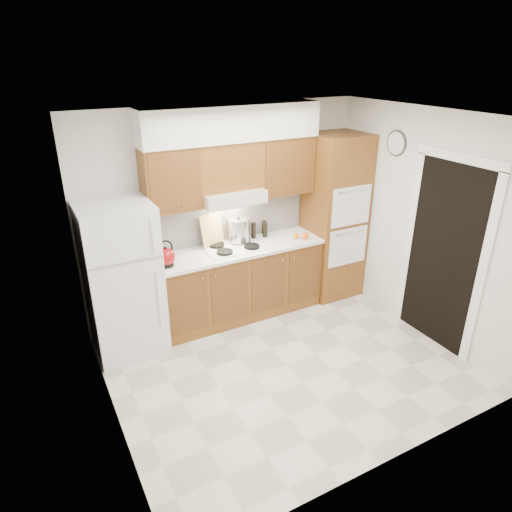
{
  "coord_description": "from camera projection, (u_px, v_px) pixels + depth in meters",
  "views": [
    {
      "loc": [
        -2.21,
        -3.42,
        3.12
      ],
      "look_at": [
        -0.13,
        0.45,
        1.15
      ],
      "focal_mm": 32.0,
      "sensor_mm": 36.0,
      "label": 1
    }
  ],
  "objects": [
    {
      "name": "oven_cabinet",
      "position": [
        334.0,
        217.0,
        6.1
      ],
      "size": [
        0.7,
        0.65,
        2.2
      ],
      "primitive_type": "cube",
      "color": "brown",
      "rests_on": "floor"
    },
    {
      "name": "doorway",
      "position": [
        443.0,
        257.0,
        5.04
      ],
      "size": [
        0.02,
        0.9,
        2.1
      ],
      "primitive_type": "cube",
      "color": "black",
      "rests_on": "floor"
    },
    {
      "name": "condiment_a",
      "position": [
        254.0,
        231.0,
        5.78
      ],
      "size": [
        0.08,
        0.08,
        0.22
      ],
      "primitive_type": "cylinder",
      "rotation": [
        0.0,
        0.0,
        0.38
      ],
      "color": "black",
      "rests_on": "countertop"
    },
    {
      "name": "kettle",
      "position": [
        166.0,
        257.0,
        5.03
      ],
      "size": [
        0.23,
        0.23,
        0.2
      ],
      "primitive_type": "sphere",
      "rotation": [
        0.0,
        0.0,
        0.15
      ],
      "color": "maroon",
      "rests_on": "countertop"
    },
    {
      "name": "upper_cab_over_hood",
      "position": [
        228.0,
        165.0,
        5.26
      ],
      "size": [
        0.75,
        0.33,
        0.55
      ],
      "primitive_type": "cube",
      "color": "brown",
      "rests_on": "range_hood"
    },
    {
      "name": "base_cabinets",
      "position": [
        239.0,
        283.0,
        5.77
      ],
      "size": [
        2.11,
        0.6,
        0.9
      ],
      "primitive_type": "cube",
      "color": "brown",
      "rests_on": "floor"
    },
    {
      "name": "range_hood",
      "position": [
        231.0,
        196.0,
        5.35
      ],
      "size": [
        0.75,
        0.45,
        0.15
      ],
      "primitive_type": "cube",
      "color": "silver",
      "rests_on": "wall_back"
    },
    {
      "name": "upper_cab_right",
      "position": [
        282.0,
        165.0,
        5.61
      ],
      "size": [
        0.73,
        0.33,
        0.7
      ],
      "primitive_type": "cube",
      "color": "brown",
      "rests_on": "wall_back"
    },
    {
      "name": "backsplash",
      "position": [
        228.0,
        219.0,
        5.69
      ],
      "size": [
        2.11,
        0.03,
        0.56
      ],
      "primitive_type": "cube",
      "color": "white",
      "rests_on": "countertop"
    },
    {
      "name": "wall_clock",
      "position": [
        396.0,
        143.0,
        5.32
      ],
      "size": [
        0.02,
        0.3,
        0.3
      ],
      "primitive_type": "cylinder",
      "rotation": [
        0.0,
        1.57,
        0.0
      ],
      "color": "#3F3833",
      "rests_on": "wall_right"
    },
    {
      "name": "condiment_b",
      "position": [
        265.0,
        230.0,
        5.85
      ],
      "size": [
        0.07,
        0.07,
        0.19
      ],
      "primitive_type": "cylinder",
      "rotation": [
        0.0,
        0.0,
        0.26
      ],
      "color": "black",
      "rests_on": "countertop"
    },
    {
      "name": "ceiling",
      "position": [
        294.0,
        118.0,
        3.92
      ],
      "size": [
        3.6,
        3.6,
        0.0
      ],
      "primitive_type": "plane",
      "color": "white",
      "rests_on": "wall_back"
    },
    {
      "name": "floor",
      "position": [
        286.0,
        364.0,
        4.98
      ],
      "size": [
        3.6,
        3.6,
        0.0
      ],
      "primitive_type": "plane",
      "color": "beige",
      "rests_on": "ground"
    },
    {
      "name": "orange_near",
      "position": [
        305.0,
        236.0,
        5.8
      ],
      "size": [
        0.09,
        0.09,
        0.09
      ],
      "primitive_type": "sphere",
      "rotation": [
        0.0,
        0.0,
        0.09
      ],
      "color": "orange",
      "rests_on": "countertop"
    },
    {
      "name": "wall_right",
      "position": [
        423.0,
        226.0,
        5.23
      ],
      "size": [
        0.02,
        3.0,
        2.6
      ],
      "primitive_type": "cube",
      "color": "silver",
      "rests_on": "floor"
    },
    {
      "name": "wall_left",
      "position": [
        100.0,
        299.0,
        3.67
      ],
      "size": [
        0.02,
        3.0,
        2.6
      ],
      "primitive_type": "cube",
      "color": "silver",
      "rests_on": "floor"
    },
    {
      "name": "cutting_board",
      "position": [
        212.0,
        231.0,
        5.53
      ],
      "size": [
        0.32,
        0.18,
        0.4
      ],
      "primitive_type": "cube",
      "rotation": [
        -0.21,
        0.0,
        0.26
      ],
      "color": "tan",
      "rests_on": "countertop"
    },
    {
      "name": "condiment_c",
      "position": [
        264.0,
        227.0,
        5.95
      ],
      "size": [
        0.08,
        0.08,
        0.18
      ],
      "primitive_type": "cylinder",
      "rotation": [
        0.0,
        0.0,
        -0.43
      ],
      "color": "black",
      "rests_on": "countertop"
    },
    {
      "name": "orange_far",
      "position": [
        296.0,
        236.0,
        5.81
      ],
      "size": [
        0.09,
        0.09,
        0.07
      ],
      "primitive_type": "sphere",
      "rotation": [
        0.0,
        0.0,
        0.24
      ],
      "color": "orange",
      "rests_on": "countertop"
    },
    {
      "name": "stock_pot",
      "position": [
        239.0,
        230.0,
        5.64
      ],
      "size": [
        0.33,
        0.33,
        0.28
      ],
      "primitive_type": "cylinder",
      "rotation": [
        0.0,
        0.0,
        0.32
      ],
      "color": "silver",
      "rests_on": "cooktop"
    },
    {
      "name": "countertop",
      "position": [
        239.0,
        249.0,
        5.57
      ],
      "size": [
        2.13,
        0.62,
        0.04
      ],
      "primitive_type": "cube",
      "color": "white",
      "rests_on": "base_cabinets"
    },
    {
      "name": "soffit",
      "position": [
        231.0,
        123.0,
        5.07
      ],
      "size": [
        2.13,
        0.36,
        0.4
      ],
      "primitive_type": "cube",
      "color": "silver",
      "rests_on": "wall_back"
    },
    {
      "name": "cooktop",
      "position": [
        234.0,
        247.0,
        5.56
      ],
      "size": [
        0.74,
        0.5,
        0.01
      ],
      "primitive_type": "cube",
      "color": "white",
      "rests_on": "countertop"
    },
    {
      "name": "fridge",
      "position": [
        122.0,
        280.0,
        4.94
      ],
      "size": [
        0.75,
        0.72,
        1.72
      ],
      "primitive_type": "cube",
      "color": "white",
      "rests_on": "floor"
    },
    {
      "name": "wall_back",
      "position": [
        225.0,
        213.0,
        5.66
      ],
      "size": [
        3.6,
        0.02,
        2.6
      ],
      "primitive_type": "cube",
      "color": "silver",
      "rests_on": "floor"
    },
    {
      "name": "upper_cab_left",
      "position": [
        171.0,
        179.0,
        4.99
      ],
      "size": [
        0.63,
        0.33,
        0.7
      ],
      "primitive_type": "cube",
      "color": "brown",
      "rests_on": "wall_back"
    }
  ]
}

